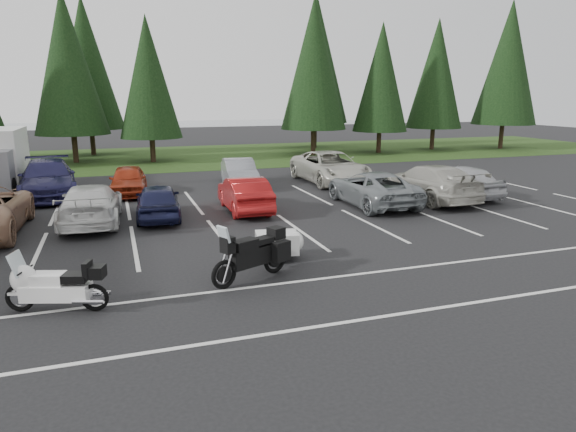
# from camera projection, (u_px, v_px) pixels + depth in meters

# --- Properties ---
(ground) EXTENTS (120.00, 120.00, 0.00)m
(ground) POSITION_uv_depth(u_px,v_px,m) (212.00, 248.00, 15.38)
(ground) COLOR black
(ground) RESTS_ON ground
(grass_strip) EXTENTS (80.00, 16.00, 0.01)m
(grass_strip) POSITION_uv_depth(u_px,v_px,m) (151.00, 158.00, 37.48)
(grass_strip) COLOR #1D3410
(grass_strip) RESTS_ON ground
(lake_water) EXTENTS (70.00, 50.00, 0.02)m
(lake_water) POSITION_uv_depth(u_px,v_px,m) (164.00, 130.00, 67.29)
(lake_water) COLOR slate
(lake_water) RESTS_ON ground
(stall_markings) EXTENTS (32.00, 16.00, 0.01)m
(stall_markings) POSITION_uv_depth(u_px,v_px,m) (201.00, 232.00, 17.23)
(stall_markings) COLOR silver
(stall_markings) RESTS_ON ground
(conifer_4) EXTENTS (4.80, 4.80, 11.17)m
(conifer_4) POSITION_uv_depth(u_px,v_px,m) (67.00, 63.00, 33.40)
(conifer_4) COLOR #332316
(conifer_4) RESTS_ON ground
(conifer_5) EXTENTS (4.14, 4.14, 9.63)m
(conifer_5) POSITION_uv_depth(u_px,v_px,m) (148.00, 77.00, 33.98)
(conifer_5) COLOR #332316
(conifer_5) RESTS_ON ground
(conifer_6) EXTENTS (4.93, 4.93, 11.48)m
(conifer_6) POSITION_uv_depth(u_px,v_px,m) (314.00, 64.00, 37.97)
(conifer_6) COLOR #332316
(conifer_6) RESTS_ON ground
(conifer_7) EXTENTS (4.27, 4.27, 9.94)m
(conifer_7) POSITION_uv_depth(u_px,v_px,m) (381.00, 77.00, 39.63)
(conifer_7) COLOR #332316
(conifer_7) RESTS_ON ground
(conifer_8) EXTENTS (4.53, 4.53, 10.56)m
(conifer_8) POSITION_uv_depth(u_px,v_px,m) (436.00, 74.00, 42.02)
(conifer_8) COLOR #332316
(conifer_8) RESTS_ON ground
(conifer_9) EXTENTS (5.19, 5.19, 12.10)m
(conifer_9) POSITION_uv_depth(u_px,v_px,m) (508.00, 63.00, 42.50)
(conifer_9) COLOR #332316
(conifer_9) RESTS_ON ground
(conifer_back_b) EXTENTS (4.97, 4.97, 11.58)m
(conifer_back_b) POSITION_uv_depth(u_px,v_px,m) (86.00, 63.00, 37.89)
(conifer_back_b) COLOR #332316
(conifer_back_b) RESTS_ON ground
(conifer_back_c) EXTENTS (5.50, 5.50, 12.81)m
(conifer_back_c) POSITION_uv_depth(u_px,v_px,m) (316.00, 58.00, 42.75)
(conifer_back_c) COLOR #332316
(conifer_back_c) RESTS_ON ground
(car_near_3) EXTENTS (2.27, 5.00, 1.42)m
(car_near_3) POSITION_uv_depth(u_px,v_px,m) (91.00, 204.00, 18.16)
(car_near_3) COLOR silver
(car_near_3) RESTS_ON ground
(car_near_4) EXTENTS (1.84, 3.99, 1.32)m
(car_near_4) POSITION_uv_depth(u_px,v_px,m) (158.00, 201.00, 18.94)
(car_near_4) COLOR #161838
(car_near_4) RESTS_ON ground
(car_near_5) EXTENTS (1.54, 4.18, 1.37)m
(car_near_5) POSITION_uv_depth(u_px,v_px,m) (244.00, 194.00, 20.17)
(car_near_5) COLOR #9E1414
(car_near_5) RESTS_ON ground
(car_near_6) EXTENTS (2.38, 5.11, 1.42)m
(car_near_6) POSITION_uv_depth(u_px,v_px,m) (372.00, 188.00, 21.29)
(car_near_6) COLOR gray
(car_near_6) RESTS_ON ground
(car_near_7) EXTENTS (2.38, 5.47, 1.56)m
(car_near_7) POSITION_uv_depth(u_px,v_px,m) (429.00, 183.00, 22.22)
(car_near_7) COLOR #ABA89D
(car_near_7) RESTS_ON ground
(car_near_8) EXTENTS (2.03, 4.46, 1.48)m
(car_near_8) POSITION_uv_depth(u_px,v_px,m) (460.00, 181.00, 23.01)
(car_near_8) COLOR #B2B3B7
(car_near_8) RESTS_ON ground
(car_far_1) EXTENTS (2.78, 5.83, 1.64)m
(car_far_1) POSITION_uv_depth(u_px,v_px,m) (48.00, 179.00, 22.98)
(car_far_1) COLOR #1E1C48
(car_far_1) RESTS_ON ground
(car_far_2) EXTENTS (1.90, 4.02, 1.33)m
(car_far_2) POSITION_uv_depth(u_px,v_px,m) (128.00, 180.00, 23.54)
(car_far_2) COLOR #9B2C13
(car_far_2) RESTS_ON ground
(car_far_3) EXTENTS (1.86, 4.30, 1.38)m
(car_far_3) POSITION_uv_depth(u_px,v_px,m) (239.00, 173.00, 25.62)
(car_far_3) COLOR gray
(car_far_3) RESTS_ON ground
(car_far_4) EXTENTS (2.75, 5.88, 1.63)m
(car_far_4) POSITION_uv_depth(u_px,v_px,m) (330.00, 167.00, 26.68)
(car_far_4) COLOR #B6B5A7
(car_far_4) RESTS_ON ground
(touring_motorcycle) EXTENTS (2.51, 1.44, 1.33)m
(touring_motorcycle) POSITION_uv_depth(u_px,v_px,m) (55.00, 282.00, 10.76)
(touring_motorcycle) COLOR white
(touring_motorcycle) RESTS_ON ground
(cargo_trailer) EXTENTS (1.83, 1.24, 0.78)m
(cargo_trailer) POSITION_uv_depth(u_px,v_px,m) (277.00, 246.00, 14.30)
(cargo_trailer) COLOR silver
(cargo_trailer) RESTS_ON ground
(adventure_motorcycle) EXTENTS (2.70, 1.89, 1.56)m
(adventure_motorcycle) POSITION_uv_depth(u_px,v_px,m) (250.00, 250.00, 12.54)
(adventure_motorcycle) COLOR black
(adventure_motorcycle) RESTS_ON ground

